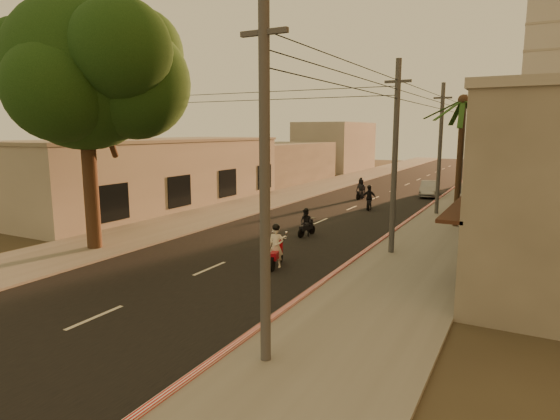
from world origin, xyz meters
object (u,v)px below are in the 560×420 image
Objects in this scene: scooter_mid_b at (369,198)px; scooter_mid_a at (306,223)px; scooter_red at (276,248)px; broadleaf_tree at (91,73)px; parked_car at (429,189)px; palm_tree at (463,108)px; scooter_far_a at (361,189)px.

scooter_mid_a is at bearing -108.50° from scooter_mid_b.
scooter_mid_b is (-1.03, 16.34, -0.01)m from scooter_red.
scooter_mid_b is (7.96, 17.76, -7.63)m from broadleaf_tree.
palm_tree is at bearing -80.10° from parked_car.
scooter_mid_a is at bearing -137.75° from palm_tree.
scooter_red is at bearing -114.31° from palm_tree.
scooter_far_a is 6.57m from parked_car.
scooter_mid_a is (-7.02, -6.37, -6.41)m from palm_tree.
scooter_far_a is at bearing 76.01° from broadleaf_tree.
palm_tree is at bearing -39.93° from scooter_far_a.
broadleaf_tree is 6.26× the size of scooter_red.
scooter_far_a is at bearing 105.27° from scooter_mid_a.
broadleaf_tree is at bearing -136.52° from palm_tree.
broadleaf_tree reaches higher than palm_tree.
parked_car is (-4.04, 13.32, -6.46)m from palm_tree.
scooter_mid_a is (-1.40, 6.06, -0.12)m from scooter_red.
broadleaf_tree reaches higher than scooter_mid_a.
scooter_red is at bearing -102.84° from scooter_mid_b.
palm_tree is 11.44m from scooter_mid_a.
scooter_mid_a is at bearing -77.78° from scooter_far_a.
scooter_far_a is at bearing -145.10° from parked_car.
palm_tree is 15.03m from scooter_red.
scooter_mid_a is at bearing 88.85° from scooter_red.
scooter_mid_a reaches higher than parked_car.
scooter_mid_b is at bearing 65.86° from broadleaf_tree.
broadleaf_tree is 11.87m from scooter_red.
palm_tree is 4.24× the size of scooter_red.
scooter_red is 1.17× the size of scooter_mid_a.
scooter_mid_b is 9.78m from parked_car.
parked_car is at bearing 68.75° from broadleaf_tree.
scooter_mid_a is 15.43m from scooter_far_a.
broadleaf_tree is at bearing -130.61° from scooter_mid_b.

